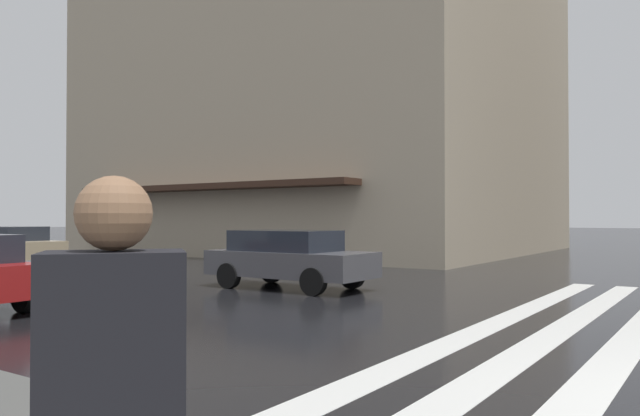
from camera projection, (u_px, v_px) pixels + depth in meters
haussmann_block_mid at (330, 53)px, 33.60m from camera, size 19.49×20.98×22.07m
car_champagne at (12, 245)px, 21.78m from camera, size 1.85×4.10×1.41m
car_dark_grey at (289, 257)px, 14.81m from camera, size 1.85×4.10×1.41m
pedestrian_approaching_kerb at (113, 415)px, 1.76m from camera, size 0.46×0.44×1.68m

